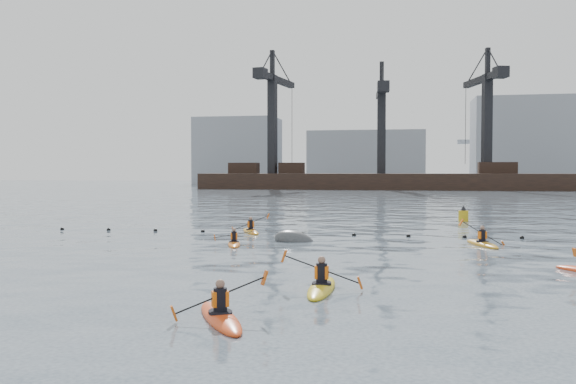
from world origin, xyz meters
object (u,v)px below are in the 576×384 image
(kayaker_2, at_px, (234,243))
(mooring_buoy, at_px, (294,241))
(kayaker_1, at_px, (322,286))
(kayaker_0, at_px, (220,315))
(kayaker_3, at_px, (482,243))
(nav_buoy, at_px, (463,216))
(kayaker_5, at_px, (251,231))

(kayaker_2, xyz_separation_m, mooring_buoy, (2.66, 2.08, -0.09))
(kayaker_1, bearing_deg, kayaker_0, -115.19)
(kayaker_2, height_order, kayaker_3, kayaker_3)
(mooring_buoy, bearing_deg, nav_buoy, 55.67)
(kayaker_2, distance_m, kayaker_5, 6.07)
(kayaker_5, bearing_deg, kayaker_2, -109.09)
(kayaker_3, height_order, mooring_buoy, kayaker_3)
(kayaker_5, relative_size, nav_buoy, 2.52)
(kayaker_1, bearing_deg, nav_buoy, 75.71)
(kayaker_0, bearing_deg, kayaker_5, 73.29)
(nav_buoy, bearing_deg, kayaker_5, -141.37)
(kayaker_0, bearing_deg, nav_buoy, 45.59)
(kayaker_0, bearing_deg, kayaker_1, 36.23)
(kayaker_0, distance_m, kayaker_2, 15.12)
(kayaker_1, relative_size, nav_buoy, 2.84)
(kayaker_3, bearing_deg, nav_buoy, 71.58)
(kayaker_0, xyz_separation_m, kayaker_2, (-3.69, 14.66, -0.02))
(kayaker_3, relative_size, nav_buoy, 2.67)
(kayaker_2, distance_m, nav_buoy, 20.83)
(kayaker_0, relative_size, nav_buoy, 2.66)
(kayaker_0, distance_m, mooring_buoy, 16.77)
(kayaker_2, bearing_deg, nav_buoy, 37.10)
(kayaker_3, bearing_deg, kayaker_1, -133.05)
(kayaker_2, height_order, mooring_buoy, kayaker_2)
(kayaker_3, xyz_separation_m, kayaker_5, (-12.65, 4.01, -0.00))
(kayaker_1, height_order, kayaker_5, kayaker_1)
(nav_buoy, bearing_deg, kayaker_0, -105.87)
(nav_buoy, bearing_deg, kayaker_2, -127.16)
(kayaker_1, xyz_separation_m, mooring_buoy, (-3.00, 12.56, -0.11))
(kayaker_5, xyz_separation_m, nav_buoy, (13.22, 10.57, 0.29))
(kayaker_3, xyz_separation_m, mooring_buoy, (-9.35, 0.05, -0.10))
(kayaker_0, height_order, kayaker_1, kayaker_1)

